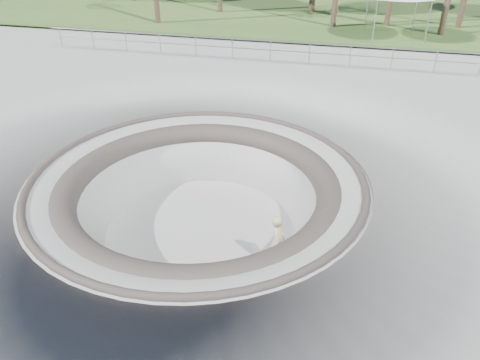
% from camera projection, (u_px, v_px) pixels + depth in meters
% --- Properties ---
extents(ground, '(180.00, 180.00, 0.00)m').
position_uv_depth(ground, '(198.00, 178.00, 14.18)').
color(ground, '#A9A9A4').
rests_on(ground, ground).
extents(skate_bowl, '(14.00, 14.00, 4.10)m').
position_uv_depth(skate_bowl, '(200.00, 227.00, 15.12)').
color(skate_bowl, '#A9A9A4').
rests_on(skate_bowl, ground).
extents(distant_hills, '(103.20, 45.00, 28.60)m').
position_uv_depth(distant_hills, '(354.00, 22.00, 64.76)').
color(distant_hills, brown).
rests_on(distant_hills, ground).
extents(safety_railing, '(25.00, 0.06, 1.03)m').
position_uv_depth(safety_railing, '(270.00, 51.00, 23.86)').
color(safety_railing, '#979BA0').
rests_on(safety_railing, ground).
extents(skateboard, '(0.85, 0.52, 0.08)m').
position_uv_depth(skateboard, '(276.00, 264.00, 13.56)').
color(skateboard, brown).
rests_on(skateboard, ground).
extents(skater, '(0.41, 0.61, 1.65)m').
position_uv_depth(skater, '(278.00, 241.00, 13.13)').
color(skater, '#CCB384').
rests_on(skater, skateboard).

